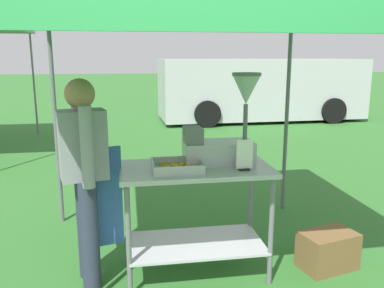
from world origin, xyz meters
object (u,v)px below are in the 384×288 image
Objects in this scene: donut_cart at (196,197)px; supply_crate at (328,250)px; menu_sign at (244,157)px; van_silver at (261,89)px; donut_tray at (178,168)px; stall_canopy at (194,14)px; donut_fryer at (224,133)px; vendor at (85,173)px.

supply_crate is at bearing -5.56° from donut_cart.
van_silver reaches higher than menu_sign.
van_silver is at bearing 67.14° from donut_tray.
stall_canopy is 0.95m from donut_fryer.
donut_cart is at bearing -160.00° from donut_fryer.
vendor is 8.82m from van_silver.
donut_fryer is at bearing 4.92° from vendor.
menu_sign is at bearing -7.23° from vendor.
stall_canopy is at bearing 47.74° from donut_tray.
menu_sign is 8.49m from van_silver.
menu_sign is 0.04× the size of van_silver.
van_silver is (2.07, 7.95, 0.72)m from supply_crate.
donut_tray reaches higher than supply_crate.
donut_cart is 0.21× the size of van_silver.
donut_fryer reaches higher than menu_sign.
stall_canopy is 1.45m from vendor.
donut_fryer is 1.40× the size of supply_crate.
van_silver is at bearing 69.25° from donut_fryer.
menu_sign reaches higher than donut_tray.
stall_canopy is at bearing 6.93° from vendor.
van_silver reaches higher than donut_fryer.
vendor reaches higher than supply_crate.
donut_fryer is 0.30m from menu_sign.
stall_canopy reaches higher than menu_sign.
donut_cart is at bearing 155.58° from menu_sign.
menu_sign is (0.35, -0.16, 0.35)m from donut_cart.
vendor is (-0.85, -0.10, -1.17)m from stall_canopy.
donut_cart is 1.64× the size of donut_fryer.
stall_canopy reaches higher than supply_crate.
supply_crate is at bearing 3.63° from menu_sign.
stall_canopy is at bearing -112.33° from van_silver.
supply_crate is (1.27, -0.03, -0.77)m from donut_tray.
donut_tray is 1.60× the size of menu_sign.
stall_canopy is 1.17m from donut_tray.
stall_canopy reaches higher than donut_cart.
van_silver is at bearing 62.81° from vendor.
donut_tray is at bearing 178.45° from supply_crate.
supply_crate is 0.09× the size of van_silver.
van_silver reaches higher than donut_tray.
menu_sign is 1.21m from vendor.
donut_fryer is 1.13m from vendor.
donut_cart is at bearing 25.39° from donut_tray.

